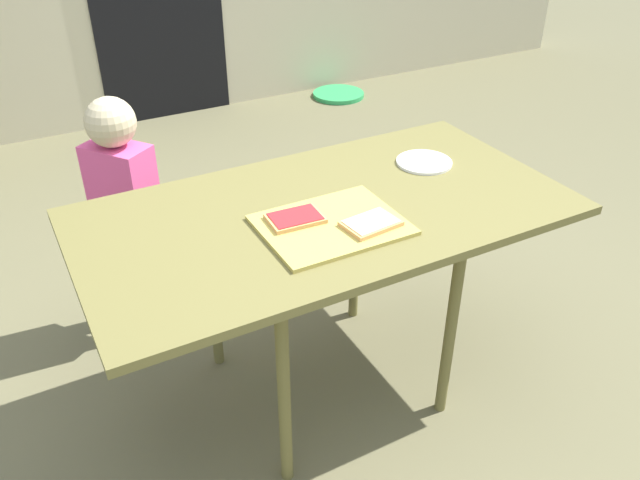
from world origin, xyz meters
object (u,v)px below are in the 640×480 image
Objects in this scene: pizza_slice_far_left at (295,218)px; plate_white_right at (424,162)px; dining_table at (326,223)px; pizza_slice_near_right at (371,223)px; garden_hose_coil at (338,94)px; child_left at (125,203)px; cutting_board at (331,225)px.

pizza_slice_far_left is 0.85× the size of plate_white_right.
plate_white_right reaches higher than dining_table.
pizza_slice_near_right reaches higher than garden_hose_coil.
pizza_slice_far_left is (-0.18, 0.13, 0.00)m from pizza_slice_near_right.
pizza_slice_far_left is 0.17× the size of child_left.
dining_table reaches higher than garden_hose_coil.
dining_table is at bearing -166.05° from plate_white_right.
garden_hose_coil is at bearing 43.92° from child_left.
cutting_board is 1.04× the size of garden_hose_coil.
plate_white_right is 2.92m from garden_hose_coil.
plate_white_right is 1.13m from child_left.
pizza_slice_near_right is at bearing -35.07° from cutting_board.
cutting_board is 0.11m from pizza_slice_far_left.
pizza_slice_far_left is at bearing -63.58° from child_left.
dining_table is at bearing 19.08° from pizza_slice_far_left.
dining_table is 3.70× the size of cutting_board.
plate_white_right reaches higher than garden_hose_coil.
garden_hose_coil is at bearing 61.68° from pizza_slice_near_right.
pizza_slice_far_left reaches higher than garden_hose_coil.
garden_hose_coil is (1.65, 2.81, -0.75)m from cutting_board.
dining_table is at bearing 69.43° from cutting_board.
cutting_board is (-0.04, -0.11, 0.06)m from dining_table.
child_left is at bearing 125.69° from dining_table.
pizza_slice_near_right is at bearing -72.86° from dining_table.
dining_table is at bearing -120.73° from garden_hose_coil.
child_left is (-0.49, 0.68, -0.13)m from dining_table.
pizza_slice_far_left is at bearing 144.08° from pizza_slice_near_right.
pizza_slice_far_left reaches higher than cutting_board.
child_left is at bearing 149.30° from plate_white_right.
child_left reaches higher than pizza_slice_near_right.
pizza_slice_near_right is 0.18× the size of child_left.
plate_white_right is at bearing 15.08° from pizza_slice_far_left.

